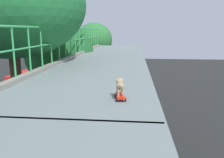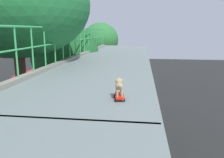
% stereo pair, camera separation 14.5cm
% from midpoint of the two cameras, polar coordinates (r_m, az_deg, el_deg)
% --- Properties ---
extents(car_yellow_cab_seventh, '(1.88, 4.15, 1.71)m').
position_cam_midpoint_polar(car_yellow_cab_seventh, '(18.42, -16.55, -9.97)').
color(car_yellow_cab_seventh, yellow).
rests_on(car_yellow_cab_seventh, ground).
extents(city_bus, '(2.75, 11.56, 3.36)m').
position_cam_midpoint_polar(city_bus, '(27.53, -16.66, -0.18)').
color(city_bus, red).
rests_on(city_bus, ground).
extents(roadside_tree_mid, '(5.54, 5.54, 10.32)m').
position_cam_midpoint_polar(roadside_tree_mid, '(9.59, -24.29, 16.05)').
color(roadside_tree_mid, '#4F3524').
rests_on(roadside_tree_mid, ground).
extents(roadside_tree_far, '(4.04, 4.04, 7.83)m').
position_cam_midpoint_polar(roadside_tree_far, '(14.16, -13.00, 5.31)').
color(roadside_tree_far, '#494323').
rests_on(roadside_tree_far, ground).
extents(roadside_tree_farthest, '(3.71, 3.71, 8.22)m').
position_cam_midpoint_polar(roadside_tree_farthest, '(24.38, -4.56, 9.35)').
color(roadside_tree_farthest, brown).
rests_on(roadside_tree_farthest, ground).
extents(toy_skateboard, '(0.24, 0.42, 0.08)m').
position_cam_midpoint_polar(toy_skateboard, '(4.16, 1.01, -4.21)').
color(toy_skateboard, red).
rests_on(toy_skateboard, overpass_deck).
extents(small_dog, '(0.18, 0.36, 0.29)m').
position_cam_midpoint_polar(small_dog, '(4.14, 0.99, -1.48)').
color(small_dog, tan).
rests_on(small_dog, toy_skateboard).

